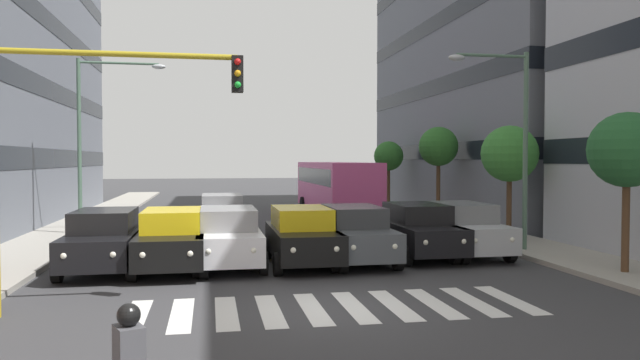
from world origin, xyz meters
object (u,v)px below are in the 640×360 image
car_0 (462,229)px  street_tree_3 (389,157)px  street_tree_0 (627,151)px  car_1 (418,230)px  car_5 (172,239)px  street_tree_1 (510,154)px  street_tree_2 (438,147)px  car_row2_0 (222,215)px  street_lamp_right (95,125)px  traffic_light_gantry (71,130)px  car_2 (355,234)px  car_6 (104,240)px  street_lamp_left (512,128)px  car_4 (228,237)px  car_3 (302,236)px  bus_behind_traffic (336,184)px

car_0 → street_tree_3: size_ratio=1.07×
street_tree_0 → car_1: bearing=-43.8°
car_1 → car_5: size_ratio=1.00×
street_tree_1 → street_tree_2: size_ratio=0.93×
car_row2_0 → street_lamp_right: bearing=-11.8°
car_1 → car_row2_0: 8.83m
car_row2_0 → traffic_light_gantry: size_ratio=0.81×
street_tree_3 → car_1: bearing=76.0°
car_2 → car_row2_0: size_ratio=1.00×
car_6 → street_tree_2: (-14.13, -10.56, 2.88)m
car_0 → traffic_light_gantry: size_ratio=0.81×
street_lamp_right → car_2: bearing=138.1°
street_tree_2 → street_tree_3: bearing=-88.8°
car_2 → street_tree_3: street_tree_3 is taller
street_lamp_left → street_tree_1: size_ratio=1.53×
street_tree_3 → car_4: bearing=60.3°
street_tree_2 → street_lamp_right: bearing=8.8°
car_5 → street_lamp_right: 9.74m
street_lamp_right → car_3: bearing=131.7°
car_2 → street_lamp_left: 6.48m
car_1 → street_tree_0: (-4.32, 4.14, 2.50)m
car_6 → car_row2_0: size_ratio=1.00×
car_5 → street_lamp_left: street_lamp_left is taller
car_2 → bus_behind_traffic: bus_behind_traffic is taller
car_6 → traffic_light_gantry: (-0.20, 4.83, 2.86)m
bus_behind_traffic → street_tree_3: (-4.44, -4.95, 1.48)m
traffic_light_gantry → car_5: bearing=-109.9°
car_0 → street_lamp_right: 15.16m
car_4 → street_lamp_right: bearing=-57.5°
car_0 → street_tree_3: (-2.90, -17.69, 2.46)m
car_0 → street_tree_2: bearing=-107.3°
car_4 → street_tree_1: (-10.67, -3.35, 2.47)m
car_2 → street_lamp_right: bearing=-41.9°
car_0 → car_3: bearing=8.7°
street_tree_0 → street_tree_2: bearing=-91.1°
car_6 → street_tree_0: street_tree_0 is taller
car_3 → street_tree_2: (-8.49, -10.65, 2.88)m
car_5 → bus_behind_traffic: bearing=-119.2°
car_5 → traffic_light_gantry: (1.67, 4.64, 2.86)m
car_5 → car_6: same height
car_0 → street_lamp_left: street_lamp_left is taller
traffic_light_gantry → street_lamp_left: bearing=-156.2°
car_4 → bus_behind_traffic: size_ratio=0.42×
car_0 → car_3: (5.44, 0.84, 0.00)m
traffic_light_gantry → street_tree_0: traffic_light_gantry is taller
car_5 → car_6: size_ratio=1.00×
traffic_light_gantry → street_tree_2: bearing=-132.1°
bus_behind_traffic → street_tree_3: bearing=-131.9°
car_3 → car_row2_0: 7.47m
car_0 → street_tree_2: (-3.06, -9.82, 2.88)m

